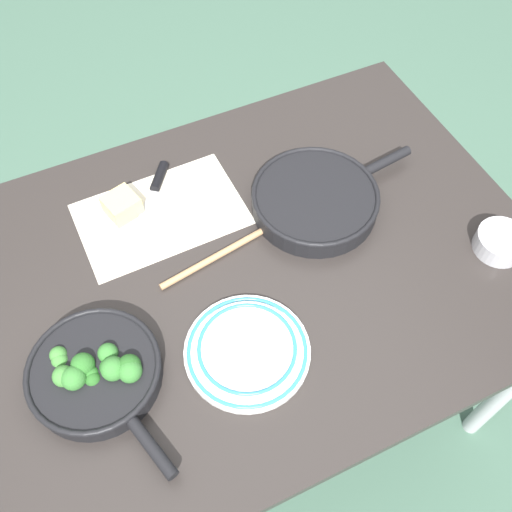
# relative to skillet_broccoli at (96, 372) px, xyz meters

# --- Properties ---
(ground_plane) EXTENTS (14.00, 14.00, 0.00)m
(ground_plane) POSITION_rel_skillet_broccoli_xyz_m (-0.40, -0.12, -0.81)
(ground_plane) COLOR #476B56
(dining_table_red) EXTENTS (1.27, 0.95, 0.78)m
(dining_table_red) POSITION_rel_skillet_broccoli_xyz_m (-0.40, -0.12, -0.11)
(dining_table_red) COLOR #2D2826
(dining_table_red) RESTS_ON ground_plane
(skillet_broccoli) EXTENTS (0.26, 0.38, 0.08)m
(skillet_broccoli) POSITION_rel_skillet_broccoli_xyz_m (0.00, 0.00, 0.00)
(skillet_broccoli) COLOR black
(skillet_broccoli) RESTS_ON dining_table_red
(skillet_eggs) EXTENTS (0.43, 0.30, 0.05)m
(skillet_eggs) POSITION_rel_skillet_broccoli_xyz_m (-0.59, -0.20, -0.00)
(skillet_eggs) COLOR black
(skillet_eggs) RESTS_ON dining_table_red
(wooden_spoon) EXTENTS (0.41, 0.09, 0.02)m
(wooden_spoon) POSITION_rel_skillet_broccoli_xyz_m (-0.42, -0.18, -0.02)
(wooden_spoon) COLOR tan
(wooden_spoon) RESTS_ON dining_table_red
(parchment_sheet) EXTENTS (0.39, 0.25, 0.00)m
(parchment_sheet) POSITION_rel_skillet_broccoli_xyz_m (-0.25, -0.33, -0.03)
(parchment_sheet) COLOR silver
(parchment_sheet) RESTS_ON dining_table_red
(grater_knife) EXTENTS (0.19, 0.24, 0.02)m
(grater_knife) POSITION_rel_skillet_broccoli_xyz_m (-0.25, -0.39, -0.02)
(grater_knife) COLOR silver
(grater_knife) RESTS_ON dining_table_red
(cheese_block) EXTENTS (0.09, 0.09, 0.05)m
(cheese_block) POSITION_rel_skillet_broccoli_xyz_m (-0.17, -0.38, -0.00)
(cheese_block) COLOR #EFD67A
(cheese_block) RESTS_ON dining_table_red
(dinner_plate_stack) EXTENTS (0.26, 0.26, 0.03)m
(dinner_plate_stack) POSITION_rel_skillet_broccoli_xyz_m (-0.29, 0.07, -0.02)
(dinner_plate_stack) COLOR white
(dinner_plate_stack) RESTS_ON dining_table_red
(prep_bowl_steel) EXTENTS (0.11, 0.11, 0.04)m
(prep_bowl_steel) POSITION_rel_skillet_broccoli_xyz_m (-0.91, 0.08, -0.01)
(prep_bowl_steel) COLOR #B7B7BC
(prep_bowl_steel) RESTS_ON dining_table_red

